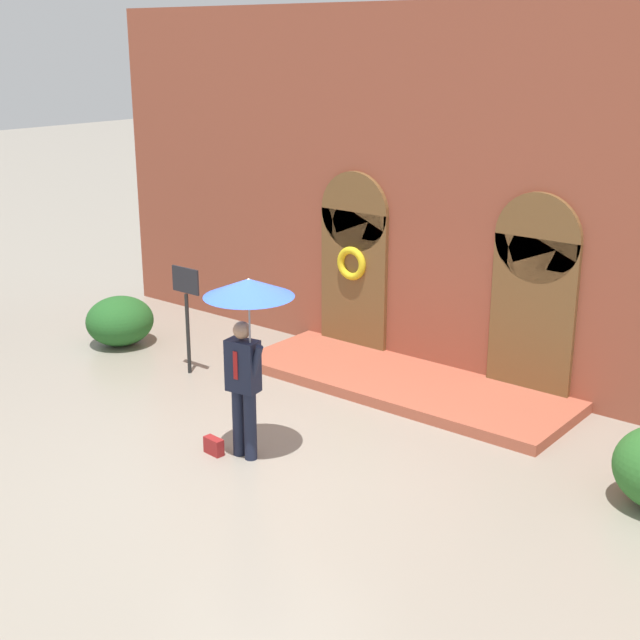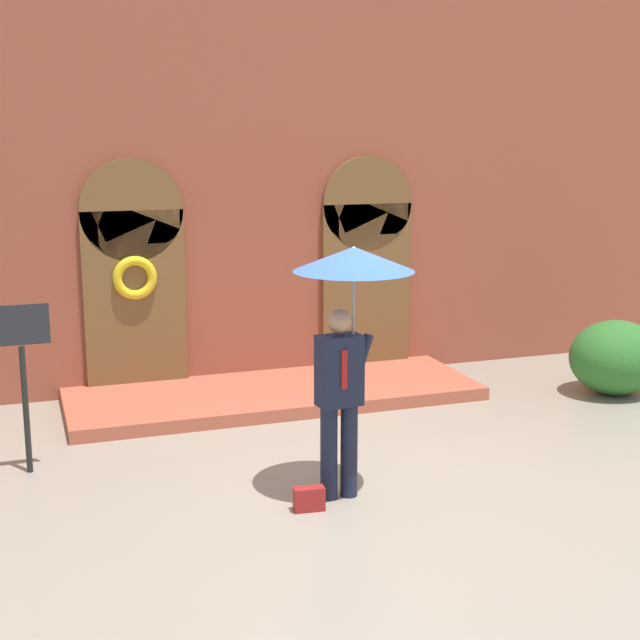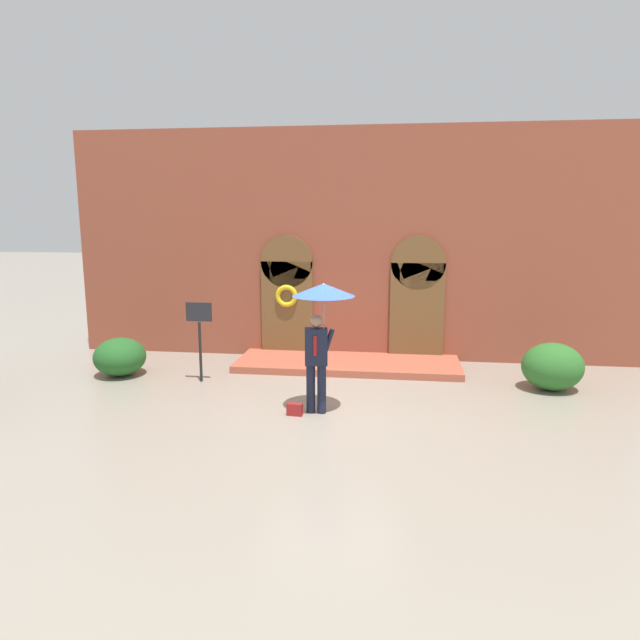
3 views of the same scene
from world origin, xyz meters
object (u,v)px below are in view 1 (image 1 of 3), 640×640
Objects in this scene: handbag at (214,446)px; shrub_left at (120,321)px; person_with_umbrella at (247,314)px; sign_post at (187,302)px.

handbag is 0.24× the size of shrub_left.
person_with_umbrella reaches higher than handbag.
shrub_left is at bearing 173.64° from sign_post.
handbag is 3.16m from sign_post.
sign_post is 2.10m from shrub_left.
sign_post is (-2.37, 1.81, 1.05)m from handbag.
handbag is (-0.46, -0.20, -1.80)m from person_with_umbrella.
handbag is 0.16× the size of sign_post.
handbag is at bearing -156.47° from person_with_umbrella.
person_with_umbrella is 5.33m from shrub_left.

